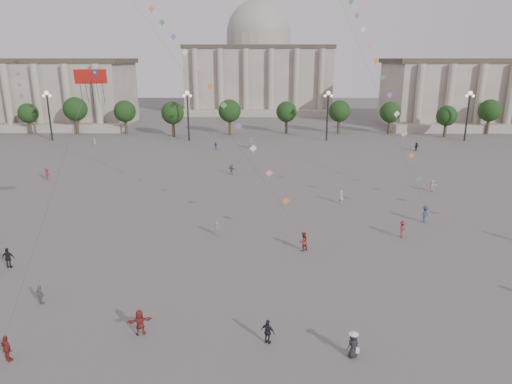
{
  "coord_description": "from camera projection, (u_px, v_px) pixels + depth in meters",
  "views": [
    {
      "loc": [
        0.38,
        -28.6,
        17.45
      ],
      "look_at": [
        0.08,
        12.0,
        5.44
      ],
      "focal_mm": 32.0,
      "sensor_mm": 36.0,
      "label": 1
    }
  ],
  "objects": [
    {
      "name": "hall_central",
      "position": [
        258.0,
        67.0,
        152.25
      ],
      "size": [
        48.3,
        34.3,
        35.5
      ],
      "color": "gray",
      "rests_on": "ground"
    },
    {
      "name": "dragon_kite",
      "position": [
        91.0,
        88.0,
        32.38
      ],
      "size": [
        2.65,
        5.55,
        17.88
      ],
      "color": "red",
      "rests_on": "ground"
    },
    {
      "name": "tourist_1",
      "position": [
        268.0,
        332.0,
        28.75
      ],
      "size": [
        1.04,
        0.85,
        1.66
      ],
      "primitive_type": "imported",
      "rotation": [
        0.0,
        0.0,
        2.59
      ],
      "color": "black",
      "rests_on": "ground"
    },
    {
      "name": "person_crowd_4",
      "position": [
        250.0,
        143.0,
        91.04
      ],
      "size": [
        1.81,
        1.49,
        1.94
      ],
      "primitive_type": "imported",
      "rotation": [
        0.0,
        0.0,
        3.74
      ],
      "color": "#BBBBB6",
      "rests_on": "ground"
    },
    {
      "name": "lamp_post_far_west",
      "position": [
        48.0,
        106.0,
        97.74
      ],
      "size": [
        2.0,
        0.9,
        10.65
      ],
      "color": "#262628",
      "rests_on": "ground"
    },
    {
      "name": "person_crowd_10",
      "position": [
        95.0,
        142.0,
        93.42
      ],
      "size": [
        0.63,
        0.67,
        1.54
      ],
      "primitive_type": "imported",
      "rotation": [
        0.0,
        0.0,
        2.22
      ],
      "color": "silver",
      "rests_on": "ground"
    },
    {
      "name": "tourist_4",
      "position": [
        8.0,
        258.0,
        39.12
      ],
      "size": [
        1.08,
        0.46,
        1.83
      ],
      "primitive_type": "imported",
      "rotation": [
        0.0,
        0.0,
        3.16
      ],
      "color": "black",
      "rests_on": "ground"
    },
    {
      "name": "lamp_post_far_east",
      "position": [
        469.0,
        107.0,
        97.09
      ],
      "size": [
        2.0,
        0.9,
        10.65
      ],
      "color": "#262628",
      "rests_on": "ground"
    },
    {
      "name": "tourist_2",
      "position": [
        140.0,
        322.0,
        29.68
      ],
      "size": [
        1.71,
        0.99,
        1.76
      ],
      "primitive_type": "imported",
      "rotation": [
        0.0,
        0.0,
        3.45
      ],
      "color": "maroon",
      "rests_on": "ground"
    },
    {
      "name": "person_crowd_12",
      "position": [
        232.0,
        169.0,
        70.72
      ],
      "size": [
        1.44,
        1.23,
        1.56
      ],
      "primitive_type": "imported",
      "rotation": [
        0.0,
        0.0,
        2.51
      ],
      "color": "slate",
      "rests_on": "ground"
    },
    {
      "name": "lamp_post_mid_east",
      "position": [
        328.0,
        107.0,
        97.31
      ],
      "size": [
        2.0,
        0.9,
        10.65
      ],
      "color": "#262628",
      "rests_on": "ground"
    },
    {
      "name": "lamp_post_mid_west",
      "position": [
        188.0,
        107.0,
        97.53
      ],
      "size": [
        2.0,
        0.9,
        10.65
      ],
      "color": "#262628",
      "rests_on": "ground"
    },
    {
      "name": "person_crowd_9",
      "position": [
        416.0,
        147.0,
        88.38
      ],
      "size": [
        1.48,
        1.34,
        1.64
      ],
      "primitive_type": "imported",
      "rotation": [
        0.0,
        0.0,
        0.69
      ],
      "color": "black",
      "rests_on": "ground"
    },
    {
      "name": "person_crowd_13",
      "position": [
        341.0,
        197.0,
        56.49
      ],
      "size": [
        0.7,
        0.73,
        1.69
      ],
      "primitive_type": "imported",
      "rotation": [
        0.0,
        0.0,
        2.23
      ],
      "color": "beige",
      "rests_on": "ground"
    },
    {
      "name": "person_crowd_2",
      "position": [
        47.0,
        174.0,
        67.28
      ],
      "size": [
        0.75,
        1.23,
        1.84
      ],
      "primitive_type": "imported",
      "rotation": [
        0.0,
        0.0,
        1.51
      ],
      "color": "maroon",
      "rests_on": "ground"
    },
    {
      "name": "kite_flyer_1",
      "position": [
        425.0,
        214.0,
        49.93
      ],
      "size": [
        1.33,
        1.39,
        1.9
      ],
      "primitive_type": "imported",
      "rotation": [
        0.0,
        0.0,
        0.87
      ],
      "color": "navy",
      "rests_on": "ground"
    },
    {
      "name": "tourist_3",
      "position": [
        40.0,
        295.0,
        33.41
      ],
      "size": [
        0.94,
        0.76,
        1.49
      ],
      "primitive_type": "imported",
      "rotation": [
        0.0,
        0.0,
        2.6
      ],
      "color": "slate",
      "rests_on": "ground"
    },
    {
      "name": "kite_train_west",
      "position": [
        142.0,
        2.0,
        57.28
      ],
      "size": [
        35.53,
        40.73,
        68.98
      ],
      "color": "#3F3F3F",
      "rests_on": "ground"
    },
    {
      "name": "hat_person",
      "position": [
        353.0,
        344.0,
        27.43
      ],
      "size": [
        0.94,
        0.83,
        1.69
      ],
      "color": "black",
      "rests_on": "ground"
    },
    {
      "name": "person_crowd_7",
      "position": [
        432.0,
        186.0,
        61.61
      ],
      "size": [
        1.55,
        0.99,
        1.6
      ],
      "primitive_type": "imported",
      "rotation": [
        0.0,
        0.0,
        2.76
      ],
      "color": "silver",
      "rests_on": "ground"
    },
    {
      "name": "person_crowd_6",
      "position": [
        217.0,
        228.0,
        46.35
      ],
      "size": [
        0.97,
        0.57,
        1.48
      ],
      "primitive_type": "imported",
      "rotation": [
        0.0,
        0.0,
        0.02
      ],
      "color": "slate",
      "rests_on": "ground"
    },
    {
      "name": "kite_flyer_0",
      "position": [
        303.0,
        241.0,
        42.61
      ],
      "size": [
        1.14,
        1.1,
        1.86
      ],
      "primitive_type": "imported",
      "rotation": [
        0.0,
        0.0,
        3.75
      ],
      "color": "maroon",
      "rests_on": "ground"
    },
    {
      "name": "tourist_0",
      "position": [
        7.0,
        348.0,
        27.05
      ],
      "size": [
        1.07,
        0.89,
        1.71
      ],
      "primitive_type": "imported",
      "rotation": [
        0.0,
        0.0,
        2.57
      ],
      "color": "maroon",
      "rests_on": "ground"
    },
    {
      "name": "tree_row",
      "position": [
        258.0,
        112.0,
        105.65
      ],
      "size": [
        137.12,
        5.12,
        8.0
      ],
      "color": "#392C1C",
      "rests_on": "ground"
    },
    {
      "name": "person_crowd_8",
      "position": [
        403.0,
        229.0,
        45.73
      ],
      "size": [
        1.19,
        1.32,
        1.77
      ],
      "primitive_type": "imported",
      "rotation": [
        0.0,
        0.0,
        0.98
      ],
      "color": "maroon",
      "rests_on": "ground"
    },
    {
      "name": "person_crowd_0",
      "position": [
        216.0,
        146.0,
        89.63
      ],
      "size": [
        0.9,
        0.39,
        1.53
      ],
      "primitive_type": "imported",
      "rotation": [
        0.0,
        0.0,
        0.02
      ],
      "color": "navy",
      "rests_on": "ground"
    },
    {
      "name": "ground",
      "position": [
        254.0,
        313.0,
        32.38
      ],
      "size": [
        360.0,
        360.0,
        0.0
      ],
      "primitive_type": "plane",
      "color": "#565451",
      "rests_on": "ground"
    }
  ]
}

